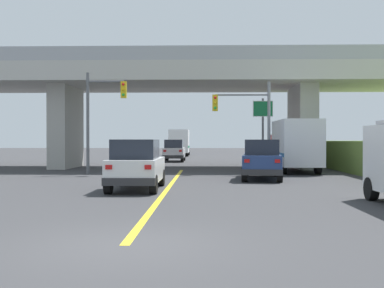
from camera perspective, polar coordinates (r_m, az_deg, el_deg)
ground at (r=33.71m, az=-1.04°, el=-2.90°), size 160.00×160.00×0.00m
overpass_bridge at (r=33.87m, az=-1.04°, el=7.07°), size 34.33×8.11×7.94m
lane_divider_stripe at (r=20.17m, az=-2.80°, el=-5.19°), size 0.20×22.26×0.01m
suv_lead at (r=19.01m, az=-6.71°, el=-2.50°), size 1.94×4.29×2.02m
suv_crossing at (r=24.25m, az=8.43°, el=-1.84°), size 2.41×5.01×2.02m
box_truck at (r=30.02m, az=12.27°, el=-0.15°), size 2.33×6.90×3.19m
sedan_oncoming at (r=43.51m, az=-2.16°, el=-0.79°), size 1.89×4.76×2.02m
traffic_signal_nearside at (r=27.93m, az=6.92°, el=3.42°), size 3.41×0.36×5.42m
traffic_signal_farside at (r=27.99m, az=-11.05°, el=4.11°), size 2.35×0.36×5.92m
highway_sign at (r=31.34m, az=8.56°, el=3.06°), size 1.31×0.17×4.73m
semi_truck_distant at (r=58.47m, az=-1.50°, el=0.20°), size 2.33×7.20×3.22m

